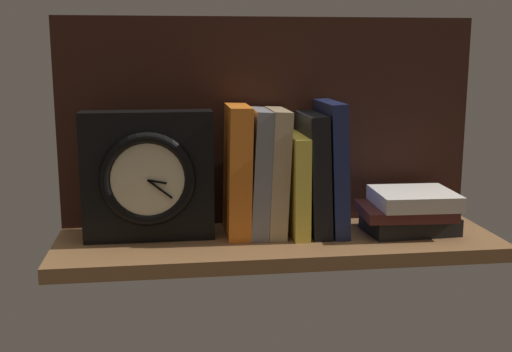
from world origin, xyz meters
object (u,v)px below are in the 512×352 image
object	(u,v)px
book_navy_bierce	(331,167)
book_stack_side	(410,211)
framed_clock	(148,176)
book_orange_pandolfini	(237,171)
book_gray_chess	(259,172)
book_tan_shortstories	(278,172)
book_yellow_seinlanguage	(295,184)
book_black_skeptic	(313,173)

from	to	relation	value
book_navy_bierce	book_stack_side	bearing A→B (deg)	-12.95
book_navy_bierce	framed_clock	world-z (taller)	book_navy_bierce
book_orange_pandolfini	book_navy_bierce	xyz separation A→B (cm)	(17.36, 0.00, 0.27)
book_orange_pandolfini	framed_clock	xyz separation A→B (cm)	(-15.88, -1.15, -0.35)
book_orange_pandolfini	book_gray_chess	distance (cm)	3.88
book_gray_chess	book_tan_shortstories	xyz separation A→B (cm)	(3.47, 0.00, -0.01)
book_navy_bierce	book_stack_side	size ratio (longest dim) A/B	1.34
book_stack_side	book_orange_pandolfini	bearing A→B (deg)	174.09
framed_clock	book_orange_pandolfini	bearing A→B (deg)	4.16
book_orange_pandolfini	book_yellow_seinlanguage	distance (cm)	10.95
book_gray_chess	book_black_skeptic	size ratio (longest dim) A/B	1.04
framed_clock	book_tan_shortstories	bearing A→B (deg)	2.85
book_tan_shortstories	book_orange_pandolfini	bearing A→B (deg)	180.00
book_black_skeptic	framed_clock	size ratio (longest dim) A/B	0.96
book_tan_shortstories	framed_clock	world-z (taller)	same
book_gray_chess	book_black_skeptic	distance (cm)	10.13
book_yellow_seinlanguage	framed_clock	bearing A→B (deg)	-177.50
book_gray_chess	book_black_skeptic	world-z (taller)	book_gray_chess
book_navy_bierce	book_stack_side	world-z (taller)	book_navy_bierce
book_gray_chess	book_stack_side	distance (cm)	28.87
book_orange_pandolfini	book_tan_shortstories	distance (cm)	7.35
book_gray_chess	book_stack_side	xyz separation A→B (cm)	(27.72, -3.27, -7.38)
book_gray_chess	book_navy_bierce	distance (cm)	13.51
book_yellow_seinlanguage	book_navy_bierce	xyz separation A→B (cm)	(6.75, 0.00, 2.95)
book_orange_pandolfini	book_black_skeptic	world-z (taller)	book_orange_pandolfini
book_yellow_seinlanguage	framed_clock	size ratio (longest dim) A/B	0.80
book_black_skeptic	book_navy_bierce	bearing A→B (deg)	0.00
book_black_skeptic	framed_clock	distance (cm)	29.88
book_gray_chess	book_stack_side	bearing A→B (deg)	-6.73
framed_clock	book_black_skeptic	bearing A→B (deg)	2.21
book_tan_shortstories	book_yellow_seinlanguage	xyz separation A→B (cm)	(3.28, 0.00, -2.31)
book_gray_chess	book_yellow_seinlanguage	xyz separation A→B (cm)	(6.75, 0.00, -2.31)
book_navy_bierce	framed_clock	bearing A→B (deg)	-178.01
book_gray_chess	framed_clock	size ratio (longest dim) A/B	1.00
book_orange_pandolfini	framed_clock	world-z (taller)	book_orange_pandolfini
framed_clock	book_stack_side	distance (cm)	48.08
book_orange_pandolfini	book_black_skeptic	bearing A→B (deg)	0.00
book_black_skeptic	book_stack_side	bearing A→B (deg)	-10.52
book_tan_shortstories	book_gray_chess	bearing A→B (deg)	180.00
book_navy_bierce	book_black_skeptic	bearing A→B (deg)	180.00
book_gray_chess	book_orange_pandolfini	bearing A→B (deg)	180.00
book_gray_chess	framed_clock	world-z (taller)	same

